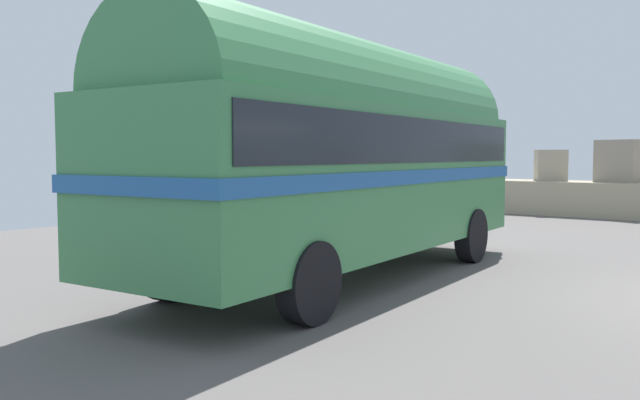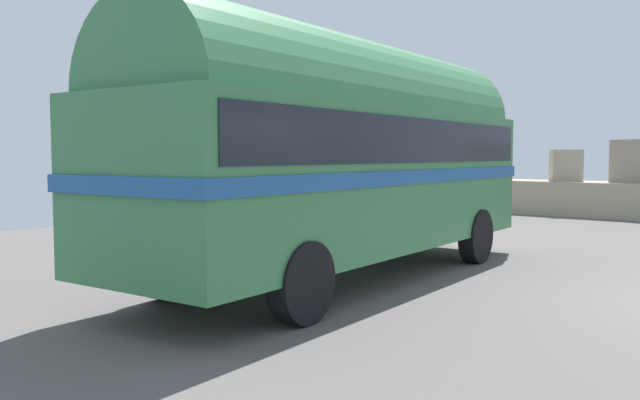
% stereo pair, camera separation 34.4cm
% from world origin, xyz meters
% --- Properties ---
extents(vintage_coach, '(3.09, 8.75, 3.70)m').
position_xyz_m(vintage_coach, '(-5.44, -1.57, 2.05)').
color(vintage_coach, black).
rests_on(vintage_coach, ground).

